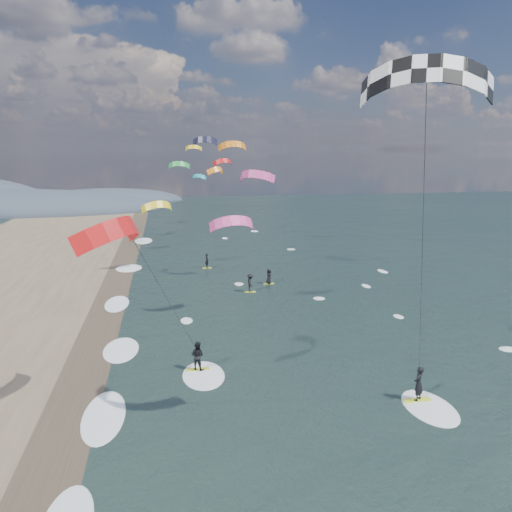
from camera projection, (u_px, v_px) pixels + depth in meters
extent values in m
plane|color=black|center=(326.00, 465.00, 22.15)|extent=(260.00, 260.00, 0.00)
cube|color=#382D23|center=(80.00, 384.00, 29.69)|extent=(3.00, 240.00, 0.00)
ellipsoid|color=#3D4756|center=(15.00, 212.00, 111.44)|extent=(64.00, 24.00, 10.00)
ellipsoid|color=#3D4756|center=(108.00, 201.00, 133.80)|extent=(40.00, 18.00, 7.00)
cube|color=#CCE027|center=(417.00, 400.00, 27.75)|extent=(1.59, 0.48, 0.07)
imported|color=black|center=(419.00, 383.00, 27.54)|extent=(0.85, 0.81, 1.96)
ellipsoid|color=white|center=(430.00, 408.00, 27.04)|extent=(2.60, 4.20, 0.12)
cylinder|color=black|center=(422.00, 257.00, 22.65)|extent=(0.02, 0.02, 16.87)
cube|color=#CCE027|center=(198.00, 370.00, 31.63)|extent=(1.45, 0.44, 0.07)
imported|color=black|center=(197.00, 356.00, 31.43)|extent=(1.12, 1.06, 1.83)
ellipsoid|color=white|center=(204.00, 375.00, 30.92)|extent=(2.60, 4.20, 0.12)
cylinder|color=black|center=(167.00, 298.00, 27.24)|extent=(0.02, 0.02, 11.32)
cube|color=#CCE027|center=(250.00, 292.00, 48.92)|extent=(1.10, 0.35, 0.05)
imported|color=black|center=(250.00, 283.00, 48.72)|extent=(0.70, 1.18, 1.79)
cube|color=#CCE027|center=(269.00, 283.00, 51.95)|extent=(1.10, 0.35, 0.05)
imported|color=black|center=(269.00, 276.00, 51.78)|extent=(0.68, 0.87, 1.56)
cube|color=#CCE027|center=(207.00, 268.00, 58.78)|extent=(1.10, 0.35, 0.05)
imported|color=black|center=(207.00, 261.00, 58.60)|extent=(0.52, 0.69, 1.70)
ellipsoid|color=white|center=(92.00, 417.00, 26.05)|extent=(2.40, 5.40, 0.11)
ellipsoid|color=white|center=(110.00, 351.00, 34.71)|extent=(2.40, 5.40, 0.11)
ellipsoid|color=white|center=(123.00, 303.00, 45.30)|extent=(2.40, 5.40, 0.11)
ellipsoid|color=white|center=(132.00, 268.00, 58.77)|extent=(2.40, 5.40, 0.11)
ellipsoid|color=white|center=(140.00, 241.00, 76.09)|extent=(2.40, 5.40, 0.11)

